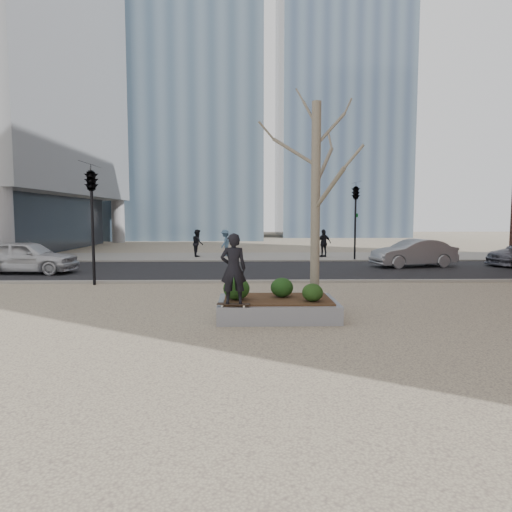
{
  "coord_description": "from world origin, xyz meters",
  "views": [
    {
      "loc": [
        0.19,
        -11.51,
        2.61
      ],
      "look_at": [
        0.5,
        2.0,
        1.4
      ],
      "focal_mm": 32.0,
      "sensor_mm": 36.0,
      "label": 1
    }
  ],
  "objects_px": {
    "police_car": "(27,257)",
    "planter": "(277,308)",
    "skateboarder": "(233,269)",
    "skateboard": "(233,305)"
  },
  "relations": [
    {
      "from": "planter",
      "to": "police_car",
      "type": "distance_m",
      "value": 13.89
    },
    {
      "from": "skateboard",
      "to": "police_car",
      "type": "height_order",
      "value": "police_car"
    },
    {
      "from": "planter",
      "to": "skateboard",
      "type": "height_order",
      "value": "skateboard"
    },
    {
      "from": "planter",
      "to": "police_car",
      "type": "xyz_separation_m",
      "value": [
        -10.57,
        9.0,
        0.53
      ]
    },
    {
      "from": "skateboarder",
      "to": "planter",
      "type": "bearing_deg",
      "value": -146.04
    },
    {
      "from": "planter",
      "to": "skateboarder",
      "type": "height_order",
      "value": "skateboarder"
    },
    {
      "from": "skateboarder",
      "to": "skateboard",
      "type": "bearing_deg",
      "value": 180.0
    },
    {
      "from": "police_car",
      "to": "planter",
      "type": "bearing_deg",
      "value": -125.86
    },
    {
      "from": "planter",
      "to": "skateboarder",
      "type": "distance_m",
      "value": 1.79
    },
    {
      "from": "planter",
      "to": "skateboarder",
      "type": "bearing_deg",
      "value": -142.34
    }
  ]
}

